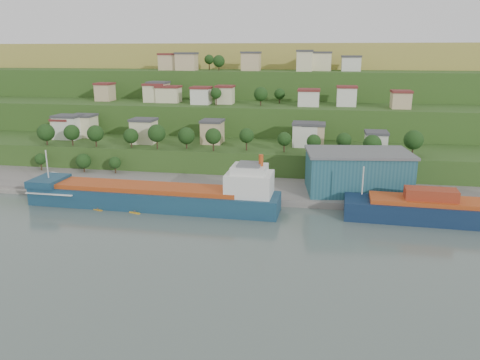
% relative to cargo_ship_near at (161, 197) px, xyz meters
% --- Properties ---
extents(ground, '(500.00, 500.00, 0.00)m').
position_rel_cargo_ship_near_xyz_m(ground, '(7.67, -8.39, -3.03)').
color(ground, '#44534D').
rests_on(ground, ground).
extents(quay, '(220.00, 26.00, 4.00)m').
position_rel_cargo_ship_near_xyz_m(quay, '(27.67, 19.61, -3.03)').
color(quay, slate).
rests_on(quay, ground).
extents(pebble_beach, '(40.00, 18.00, 2.40)m').
position_rel_cargo_ship_near_xyz_m(pebble_beach, '(-47.33, 13.61, -3.03)').
color(pebble_beach, slate).
rests_on(pebble_beach, ground).
extents(hillside, '(360.00, 210.95, 96.00)m').
position_rel_cargo_ship_near_xyz_m(hillside, '(7.65, 160.32, -2.95)').
color(hillside, '#284719').
rests_on(hillside, ground).
extents(cargo_ship_near, '(73.95, 13.17, 18.95)m').
position_rel_cargo_ship_near_xyz_m(cargo_ship_near, '(0.00, 0.00, 0.00)').
color(cargo_ship_near, '#14324D').
rests_on(cargo_ship_near, ground).
extents(warehouse, '(33.23, 22.92, 12.80)m').
position_rel_cargo_ship_near_xyz_m(warehouse, '(56.45, 19.38, 5.41)').
color(warehouse, '#1E4C5C').
rests_on(warehouse, quay).
extents(caravan, '(6.53, 4.18, 2.83)m').
position_rel_cargo_ship_near_xyz_m(caravan, '(-42.93, 16.53, -0.41)').
color(caravan, silver).
rests_on(caravan, pebble_beach).
extents(dinghy, '(3.81, 1.91, 0.73)m').
position_rel_cargo_ship_near_xyz_m(dinghy, '(-33.10, 12.24, -1.46)').
color(dinghy, silver).
rests_on(dinghy, pebble_beach).
extents(kayak_orange, '(3.17, 1.41, 0.79)m').
position_rel_cargo_ship_near_xyz_m(kayak_orange, '(-17.16, -5.56, -2.79)').
color(kayak_orange, orange).
rests_on(kayak_orange, ground).
extents(kayak_yellow, '(3.52, 1.64, 0.87)m').
position_rel_cargo_ship_near_xyz_m(kayak_yellow, '(-5.71, -6.17, -2.77)').
color(kayak_yellow, gold).
rests_on(kayak_yellow, ground).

